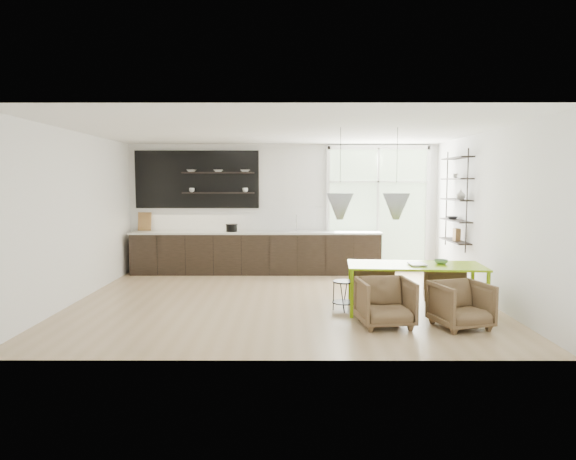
# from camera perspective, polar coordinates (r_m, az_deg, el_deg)

# --- Properties ---
(room) EXTENTS (7.02, 6.01, 2.91)m
(room) POSITION_cam_1_polar(r_m,az_deg,el_deg) (9.83, 2.72, 1.97)
(room) COLOR tan
(room) RESTS_ON ground
(kitchen_run) EXTENTS (5.54, 0.69, 2.75)m
(kitchen_run) POSITION_cam_1_polar(r_m,az_deg,el_deg) (11.52, -4.00, -1.87)
(kitchen_run) COLOR black
(kitchen_run) RESTS_ON ground
(right_shelving) EXTENTS (0.26, 1.22, 1.90)m
(right_shelving) POSITION_cam_1_polar(r_m,az_deg,el_deg) (10.40, 18.21, 2.94)
(right_shelving) COLOR black
(right_shelving) RESTS_ON ground
(dining_table) EXTENTS (2.15, 1.11, 0.76)m
(dining_table) POSITION_cam_1_polar(r_m,az_deg,el_deg) (8.25, 13.94, -4.10)
(dining_table) COLOR #80B306
(dining_table) RESTS_ON ground
(armchair_back_left) EXTENTS (0.79, 0.81, 0.67)m
(armchair_back_left) POSITION_cam_1_polar(r_m,az_deg,el_deg) (8.90, 9.22, -5.75)
(armchair_back_left) COLOR brown
(armchair_back_left) RESTS_ON ground
(armchair_back_right) EXTENTS (0.79, 0.81, 0.61)m
(armchair_back_right) POSITION_cam_1_polar(r_m,az_deg,el_deg) (9.11, 16.95, -5.85)
(armchair_back_right) COLOR brown
(armchair_back_right) RESTS_ON ground
(armchair_front_left) EXTENTS (0.81, 0.83, 0.68)m
(armchair_front_left) POSITION_cam_1_polar(r_m,az_deg,el_deg) (7.45, 10.74, -7.90)
(armchair_front_left) COLOR brown
(armchair_front_left) RESTS_ON ground
(armchair_front_right) EXTENTS (0.86, 0.88, 0.65)m
(armchair_front_right) POSITION_cam_1_polar(r_m,az_deg,el_deg) (7.63, 18.67, -7.89)
(armchair_front_right) COLOR brown
(armchair_front_right) RESTS_ON ground
(wire_stool) EXTENTS (0.38, 0.38, 0.48)m
(wire_stool) POSITION_cam_1_polar(r_m,az_deg,el_deg) (8.24, 6.24, -6.81)
(wire_stool) COLOR black
(wire_stool) RESTS_ON ground
(table_book) EXTENTS (0.25, 0.33, 0.03)m
(table_book) POSITION_cam_1_polar(r_m,az_deg,el_deg) (8.14, 13.35, -3.74)
(table_book) COLOR white
(table_book) RESTS_ON dining_table
(table_bowl) EXTENTS (0.26, 0.26, 0.07)m
(table_bowl) POSITION_cam_1_polar(r_m,az_deg,el_deg) (8.41, 16.65, -3.41)
(table_bowl) COLOR #5E8C5B
(table_bowl) RESTS_ON dining_table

